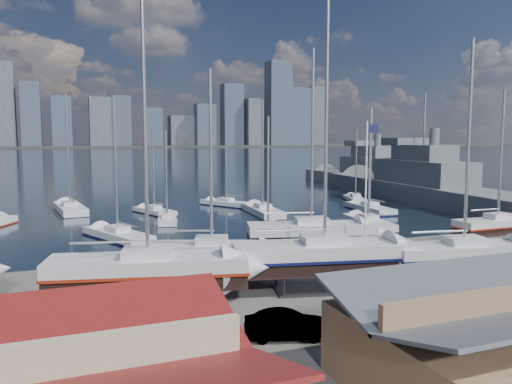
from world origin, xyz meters
name	(u,v)px	position (x,y,z in m)	size (l,w,h in m)	color
ground	(314,280)	(0.00, -10.00, 0.00)	(1400.00, 1400.00, 0.00)	#605E59
water	(89,155)	(0.00, 300.00, -0.15)	(1400.00, 600.00, 0.40)	#172436
far_shore	(77,147)	(0.00, 560.00, 1.10)	(1400.00, 80.00, 2.20)	#2D332D
skyline	(68,112)	(-7.83, 553.76, 39.09)	(639.14, 43.80, 107.69)	#475166
shed_grey	(505,334)	(0.00, -26.00, 2.15)	(12.60, 8.40, 4.17)	#8C6B4C
sailboat_cradle_1	(148,270)	(-11.60, -11.40, 2.20)	(11.95, 5.81, 18.41)	#2D2D33
sailboat_cradle_2	(212,252)	(-6.59, -7.32, 2.00)	(9.11, 5.41, 14.50)	#2D2D33
sailboat_cradle_3	(324,256)	(-0.34, -12.05, 2.23)	(12.41, 5.83, 19.10)	#2D2D33
sailboat_cradle_4	(311,232)	(2.97, -3.86, 2.13)	(10.89, 5.55, 17.03)	#2D2D33
sailboat_cradle_5	(464,254)	(8.91, -14.51, 2.08)	(10.43, 4.71, 16.26)	#2D2D33
sailboat_cradle_6	(498,225)	(20.90, -6.15, 1.98)	(8.73, 2.47, 14.24)	#2D2D33
sailboat_moored_2	(70,210)	(-15.32, 30.49, 0.32)	(4.40, 11.29, 16.60)	black
sailboat_moored_3	(118,237)	(-11.28, 9.39, 0.31)	(6.27, 9.96, 14.45)	black
sailboat_moored_4	(167,220)	(-4.74, 17.99, 0.33)	(3.46, 7.77, 11.33)	black
sailboat_moored_5	(154,212)	(-5.06, 24.90, 0.31)	(4.81, 8.04, 11.62)	black
sailboat_moored_6	(268,233)	(3.08, 5.73, 0.31)	(6.14, 8.53, 12.62)	black
sailboat_moored_7	(263,212)	(8.03, 19.43, 0.32)	(3.60, 10.41, 15.44)	black
sailboat_moored_8	(226,204)	(6.11, 28.95, 0.31)	(6.46, 8.47, 12.67)	black
sailboat_moored_9	(368,223)	(15.92, 7.10, 0.32)	(3.97, 9.52, 13.94)	black
sailboat_moored_10	(370,209)	(22.54, 16.64, 0.31)	(3.46, 9.81, 14.39)	black
sailboat_moored_11	(355,200)	(26.66, 26.64, 0.31)	(4.53, 8.17, 11.77)	black
naval_ship_east	(422,191)	(36.49, 23.07, 1.67)	(13.64, 53.42, 18.76)	#5A6064
naval_ship_west	(370,178)	(44.45, 48.99, 1.66)	(8.71, 43.34, 17.88)	#5A6064
car_a	(206,343)	(-10.33, -19.31, 0.71)	(1.67, 4.15, 1.42)	gray
car_b	(287,325)	(-6.01, -18.57, 0.69)	(1.46, 4.20, 1.38)	gray
car_c	(508,311)	(5.90, -20.91, 0.66)	(2.20, 4.77, 1.33)	gray
car_d	(424,301)	(2.72, -18.06, 0.71)	(2.00, 4.92, 1.43)	gray
flagpole	(367,187)	(4.63, -9.28, 6.34)	(0.98, 0.12, 11.10)	white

